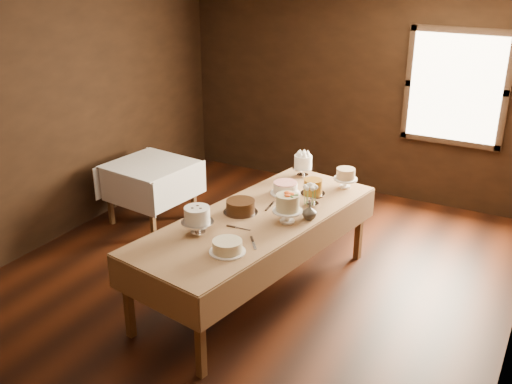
{
  "coord_description": "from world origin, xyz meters",
  "views": [
    {
      "loc": [
        2.63,
        -4.58,
        3.22
      ],
      "look_at": [
        0.0,
        0.2,
        0.95
      ],
      "focal_mm": 41.6,
      "sensor_mm": 36.0,
      "label": 1
    }
  ],
  "objects_px": {
    "cake_flowers": "(287,210)",
    "cake_lattice": "(285,189)",
    "cake_server_d": "(301,211)",
    "cake_caramel": "(313,194)",
    "cake_speckled": "(345,179)",
    "cake_server_c": "(271,204)",
    "flower_vase": "(309,212)",
    "display_table": "(257,223)",
    "cake_server_a": "(243,229)",
    "cake_chocolate": "(241,207)",
    "cake_swirl": "(197,222)",
    "cake_meringue": "(303,166)",
    "side_table": "(150,170)",
    "cake_server_b": "(254,245)",
    "cake_cream": "(227,247)"
  },
  "relations": [
    {
      "from": "flower_vase",
      "to": "side_table",
      "type": "bearing_deg",
      "value": 164.96
    },
    {
      "from": "cake_server_a",
      "to": "cake_swirl",
      "type": "bearing_deg",
      "value": -144.35
    },
    {
      "from": "cake_caramel",
      "to": "cake_swirl",
      "type": "height_order",
      "value": "cake_caramel"
    },
    {
      "from": "cake_lattice",
      "to": "cake_server_c",
      "type": "height_order",
      "value": "cake_lattice"
    },
    {
      "from": "cake_swirl",
      "to": "cake_server_c",
      "type": "height_order",
      "value": "cake_swirl"
    },
    {
      "from": "cake_server_d",
      "to": "cake_flowers",
      "type": "bearing_deg",
      "value": -135.74
    },
    {
      "from": "cake_speckled",
      "to": "flower_vase",
      "type": "relative_size",
      "value": 1.86
    },
    {
      "from": "cake_flowers",
      "to": "cake_server_a",
      "type": "height_order",
      "value": "cake_flowers"
    },
    {
      "from": "cake_speckled",
      "to": "cake_server_b",
      "type": "bearing_deg",
      "value": -96.99
    },
    {
      "from": "cake_meringue",
      "to": "cake_swirl",
      "type": "xyz_separation_m",
      "value": [
        -0.22,
        -1.76,
        0.0
      ]
    },
    {
      "from": "cake_speckled",
      "to": "flower_vase",
      "type": "bearing_deg",
      "value": -90.61
    },
    {
      "from": "cake_server_c",
      "to": "flower_vase",
      "type": "relative_size",
      "value": 1.67
    },
    {
      "from": "cake_flowers",
      "to": "cake_server_d",
      "type": "distance_m",
      "value": 0.3
    },
    {
      "from": "cake_flowers",
      "to": "cake_server_c",
      "type": "relative_size",
      "value": 1.2
    },
    {
      "from": "cake_chocolate",
      "to": "cake_flowers",
      "type": "distance_m",
      "value": 0.49
    },
    {
      "from": "cake_swirl",
      "to": "cake_lattice",
      "type": "bearing_deg",
      "value": 77.21
    },
    {
      "from": "cake_flowers",
      "to": "flower_vase",
      "type": "xyz_separation_m",
      "value": [
        0.15,
        0.17,
        -0.05
      ]
    },
    {
      "from": "side_table",
      "to": "cake_speckled",
      "type": "relative_size",
      "value": 3.77
    },
    {
      "from": "cake_chocolate",
      "to": "cake_caramel",
      "type": "bearing_deg",
      "value": 44.62
    },
    {
      "from": "cake_server_a",
      "to": "cake_chocolate",
      "type": "bearing_deg",
      "value": 118.71
    },
    {
      "from": "cake_cream",
      "to": "cake_server_c",
      "type": "xyz_separation_m",
      "value": [
        -0.13,
        1.06,
        -0.05
      ]
    },
    {
      "from": "cake_speckled",
      "to": "cake_server_d",
      "type": "relative_size",
      "value": 1.11
    },
    {
      "from": "cake_cream",
      "to": "display_table",
      "type": "bearing_deg",
      "value": 99.47
    },
    {
      "from": "cake_meringue",
      "to": "cake_swirl",
      "type": "bearing_deg",
      "value": -97.1
    },
    {
      "from": "cake_meringue",
      "to": "cake_cream",
      "type": "xyz_separation_m",
      "value": [
        0.2,
        -1.94,
        -0.06
      ]
    },
    {
      "from": "cake_chocolate",
      "to": "display_table",
      "type": "bearing_deg",
      "value": -0.46
    },
    {
      "from": "display_table",
      "to": "cake_meringue",
      "type": "xyz_separation_m",
      "value": [
        -0.07,
        1.2,
        0.18
      ]
    },
    {
      "from": "cake_caramel",
      "to": "cake_speckled",
      "type": "bearing_deg",
      "value": 78.58
    },
    {
      "from": "cake_caramel",
      "to": "cake_server_b",
      "type": "xyz_separation_m",
      "value": [
        -0.08,
        -1.05,
        -0.12
      ]
    },
    {
      "from": "cake_meringue",
      "to": "cake_flowers",
      "type": "height_order",
      "value": "cake_flowers"
    },
    {
      "from": "side_table",
      "to": "cake_server_d",
      "type": "bearing_deg",
      "value": -13.37
    },
    {
      "from": "cake_chocolate",
      "to": "cake_flowers",
      "type": "relative_size",
      "value": 1.34
    },
    {
      "from": "cake_speckled",
      "to": "cake_swirl",
      "type": "distance_m",
      "value": 1.84
    },
    {
      "from": "cake_server_a",
      "to": "cake_server_c",
      "type": "height_order",
      "value": "same"
    },
    {
      "from": "cake_meringue",
      "to": "cake_chocolate",
      "type": "height_order",
      "value": "cake_meringue"
    },
    {
      "from": "cake_caramel",
      "to": "cake_server_c",
      "type": "xyz_separation_m",
      "value": [
        -0.36,
        -0.2,
        -0.12
      ]
    },
    {
      "from": "cake_meringue",
      "to": "cake_caramel",
      "type": "bearing_deg",
      "value": -58.46
    },
    {
      "from": "cake_swirl",
      "to": "cake_server_d",
      "type": "bearing_deg",
      "value": 55.23
    },
    {
      "from": "cake_meringue",
      "to": "cake_chocolate",
      "type": "distance_m",
      "value": 1.2
    },
    {
      "from": "side_table",
      "to": "cake_flowers",
      "type": "xyz_separation_m",
      "value": [
        2.26,
        -0.81,
        0.29
      ]
    },
    {
      "from": "side_table",
      "to": "cake_caramel",
      "type": "xyz_separation_m",
      "value": [
        2.3,
        -0.33,
        0.28
      ]
    },
    {
      "from": "cake_flowers",
      "to": "cake_lattice",
      "type": "bearing_deg",
      "value": 117.72
    },
    {
      "from": "side_table",
      "to": "cake_swirl",
      "type": "relative_size",
      "value": 3.44
    },
    {
      "from": "cake_server_c",
      "to": "cake_chocolate",
      "type": "bearing_deg",
      "value": 144.19
    },
    {
      "from": "cake_server_d",
      "to": "cake_server_b",
      "type": "bearing_deg",
      "value": -137.0
    },
    {
      "from": "cake_caramel",
      "to": "cake_chocolate",
      "type": "xyz_separation_m",
      "value": [
        -0.52,
        -0.52,
        -0.06
      ]
    },
    {
      "from": "cake_chocolate",
      "to": "cake_server_a",
      "type": "xyz_separation_m",
      "value": [
        0.2,
        -0.3,
        -0.06
      ]
    },
    {
      "from": "flower_vase",
      "to": "cake_speckled",
      "type": "bearing_deg",
      "value": 89.39
    },
    {
      "from": "cake_caramel",
      "to": "cake_server_c",
      "type": "height_order",
      "value": "cake_caramel"
    },
    {
      "from": "display_table",
      "to": "cake_server_a",
      "type": "relative_size",
      "value": 11.85
    }
  ]
}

